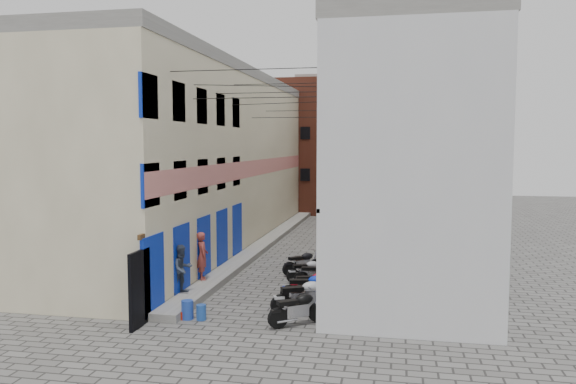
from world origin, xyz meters
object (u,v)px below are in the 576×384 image
Objects in this scene: motorcycle_b at (305,294)px; water_jug_near at (201,312)px; water_jug_far at (187,310)px; red_crate at (184,315)px; person_b at (182,269)px; motorcycle_d at (314,282)px; motorcycle_g at (303,261)px; person_a at (202,256)px; motorcycle_f at (308,269)px; motorcycle_e at (319,273)px; motorcycle_a at (298,307)px; motorcycle_c at (310,287)px.

motorcycle_b reaches higher than water_jug_near.
water_jug_far is 0.19m from red_crate.
person_b is at bearing 116.03° from water_jug_far.
motorcycle_d is at bearing 153.53° from motorcycle_b.
water_jug_near is (1.34, -1.85, -0.84)m from person_b.
water_jug_near is at bearing -59.11° from motorcycle_d.
motorcycle_d is 4.75× the size of red_crate.
motorcycle_g is at bearing 68.43° from red_crate.
person_b is 2.20m from water_jug_far.
person_a reaches higher than motorcycle_d.
red_crate is at bearing -57.82° from motorcycle_f.
water_jug_far is (-3.35, -4.35, -0.26)m from motorcycle_e.
water_jug_near is at bearing 172.12° from person_a.
water_jug_far is (0.90, -3.81, -0.84)m from person_a.
motorcycle_e is 1.12× the size of motorcycle_f.
motorcycle_a is 3.36m from water_jug_far.
motorcycle_e is at bearing 56.21° from water_jug_near.
motorcycle_d is 3.39m from motorcycle_g.
water_jug_far reaches higher than water_jug_near.
motorcycle_g reaches higher than red_crate.
motorcycle_b is at bearing -12.12° from motorcycle_c.
person_b reaches higher than water_jug_far.
red_crate is (-0.10, 0.00, -0.16)m from water_jug_far.
water_jug_far is (0.90, -1.85, -0.78)m from person_b.
person_b is at bearing -77.27° from motorcycle_g.
water_jug_near is at bearing -125.62° from motorcycle_a.
motorcycle_a is 1.06× the size of motorcycle_d.
motorcycle_b is 3.16m from water_jug_near.
red_crate is (-3.45, -3.09, -0.40)m from motorcycle_d.
motorcycle_g is 3.22× the size of water_jug_far.
motorcycle_a is at bearing -15.79° from motorcycle_d.
motorcycle_a is 2.21m from motorcycle_c.
motorcycle_g reaches higher than motorcycle_d.
person_b reaches higher than water_jug_near.
motorcycle_f is at bearing 61.50° from water_jug_far.
motorcycle_d reaches higher than red_crate.
motorcycle_d is 4.65m from red_crate.
person_a is at bearing -98.46° from motorcycle_f.
motorcycle_c is at bearing -7.13° from motorcycle_e.
water_jug_far is at bearing -67.86° from motorcycle_c.
motorcycle_c is 1.06× the size of motorcycle_e.
motorcycle_a is at bearing 1.23° from water_jug_far.
person_a reaches higher than motorcycle_g.
motorcycle_a is at bearing 1.41° from water_jug_near.
motorcycle_b reaches higher than water_jug_far.
motorcycle_g is at bearing 69.24° from water_jug_far.
motorcycle_g is (-0.94, 3.25, 0.01)m from motorcycle_d.
motorcycle_b is 5.68× the size of red_crate.
red_crate is (-3.45, -2.28, -0.46)m from motorcycle_c.
motorcycle_f reaches higher than water_jug_far.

